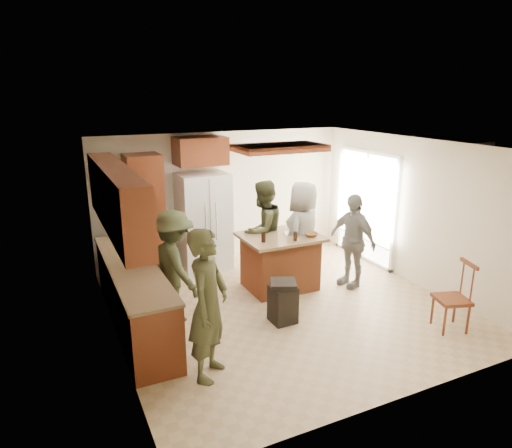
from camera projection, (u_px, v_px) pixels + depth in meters
name	position (u px, v px, depth m)	size (l,w,h in m)	color
room_shell	(422.00, 202.00, 10.10)	(8.00, 5.20, 5.00)	tan
person_front_left	(208.00, 305.00, 5.16)	(0.66, 0.48, 1.81)	#3E4025
person_behind_left	(263.00, 231.00, 7.95)	(0.86, 0.53, 1.78)	#3A3F24
person_behind_right	(303.00, 233.00, 7.78)	(0.87, 0.57, 1.79)	gray
person_side_right	(352.00, 240.00, 7.70)	(0.94, 0.48, 1.61)	gray
person_counter	(174.00, 266.00, 6.51)	(1.07, 0.50, 1.65)	#353F24
left_cabinetry	(128.00, 263.00, 6.28)	(0.64, 3.00, 2.30)	maroon
back_wall_units	(160.00, 200.00, 8.09)	(1.80, 0.60, 2.45)	maroon
refrigerator	(204.00, 221.00, 8.48)	(0.90, 0.76, 1.80)	white
kitchen_island	(280.00, 261.00, 7.69)	(1.28, 1.03, 0.93)	#A54F2A
island_items	(295.00, 233.00, 7.55)	(1.03, 0.71, 0.15)	silver
trash_bin	(283.00, 301.00, 6.56)	(0.48, 0.48, 0.63)	black
spindle_chair	(453.00, 299.00, 6.32)	(0.53, 0.53, 0.99)	maroon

